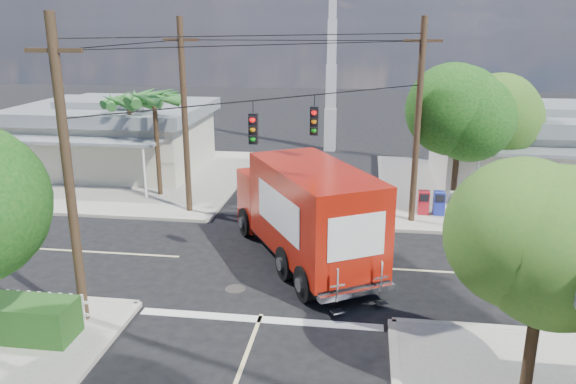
# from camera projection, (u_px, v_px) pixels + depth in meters

# --- Properties ---
(ground) EXTENTS (120.00, 120.00, 0.00)m
(ground) POSITION_uv_depth(u_px,v_px,m) (281.00, 263.00, 21.23)
(ground) COLOR black
(ground) RESTS_ON ground
(sidewalk_ne) EXTENTS (14.12, 14.12, 0.14)m
(sidewalk_ne) POSITION_uv_depth(u_px,v_px,m) (511.00, 191.00, 30.09)
(sidewalk_ne) COLOR gray
(sidewalk_ne) RESTS_ON ground
(sidewalk_nw) EXTENTS (14.12, 14.12, 0.14)m
(sidewalk_nw) POSITION_uv_depth(u_px,v_px,m) (126.00, 176.00, 32.97)
(sidewalk_nw) COLOR gray
(sidewalk_nw) RESTS_ON ground
(road_markings) EXTENTS (32.00, 32.00, 0.01)m
(road_markings) POSITION_uv_depth(u_px,v_px,m) (274.00, 279.00, 19.83)
(road_markings) COLOR beige
(road_markings) RESTS_ON ground
(building_ne) EXTENTS (11.80, 10.20, 4.50)m
(building_ne) POSITION_uv_depth(u_px,v_px,m) (543.00, 147.00, 30.25)
(building_ne) COLOR beige
(building_ne) RESTS_ON sidewalk_ne
(building_nw) EXTENTS (10.80, 10.20, 4.30)m
(building_nw) POSITION_uv_depth(u_px,v_px,m) (116.00, 135.00, 34.00)
(building_nw) COLOR beige
(building_nw) RESTS_ON sidewalk_nw
(radio_tower) EXTENTS (0.80, 0.80, 17.00)m
(radio_tower) POSITION_uv_depth(u_px,v_px,m) (331.00, 70.00, 38.51)
(radio_tower) COLOR silver
(radio_tower) RESTS_ON ground
(tree_ne_front) EXTENTS (4.21, 4.14, 6.66)m
(tree_ne_front) POSITION_uv_depth(u_px,v_px,m) (461.00, 114.00, 25.31)
(tree_ne_front) COLOR #422D1C
(tree_ne_front) RESTS_ON sidewalk_ne
(tree_ne_back) EXTENTS (3.77, 3.66, 5.82)m
(tree_ne_back) POSITION_uv_depth(u_px,v_px,m) (508.00, 120.00, 27.22)
(tree_ne_back) COLOR #422D1C
(tree_ne_back) RESTS_ON sidewalk_ne
(tree_se) EXTENTS (3.67, 3.54, 5.62)m
(tree_se) POSITION_uv_depth(u_px,v_px,m) (547.00, 244.00, 12.27)
(tree_se) COLOR #422D1C
(tree_se) RESTS_ON sidewalk_se
(palm_nw_front) EXTENTS (3.01, 3.08, 5.59)m
(palm_nw_front) POSITION_uv_depth(u_px,v_px,m) (154.00, 100.00, 27.89)
(palm_nw_front) COLOR #422D1C
(palm_nw_front) RESTS_ON sidewalk_nw
(palm_nw_back) EXTENTS (3.01, 3.08, 5.19)m
(palm_nw_back) POSITION_uv_depth(u_px,v_px,m) (129.00, 103.00, 29.68)
(palm_nw_back) COLOR #422D1C
(palm_nw_back) RESTS_ON sidewalk_nw
(utility_poles) EXTENTS (12.00, 10.68, 9.00)m
(utility_poles) POSITION_uv_depth(u_px,v_px,m) (246.00, 132.00, 21.62)
(utility_poles) COLOR #473321
(utility_poles) RESTS_ON ground
(vending_boxes) EXTENTS (1.90, 0.50, 1.10)m
(vending_boxes) POSITION_uv_depth(u_px,v_px,m) (439.00, 203.00, 26.05)
(vending_boxes) COLOR #AE1721
(vending_boxes) RESTS_ON sidewalk_ne
(delivery_truck) EXTENTS (6.61, 8.98, 3.83)m
(delivery_truck) POSITION_uv_depth(u_px,v_px,m) (305.00, 212.00, 20.88)
(delivery_truck) COLOR black
(delivery_truck) RESTS_ON ground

